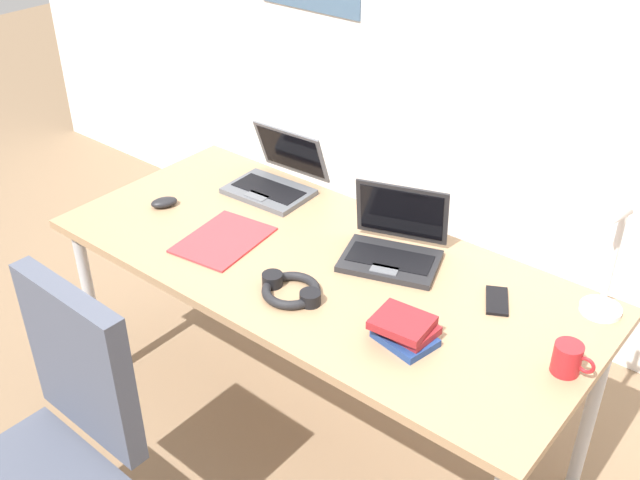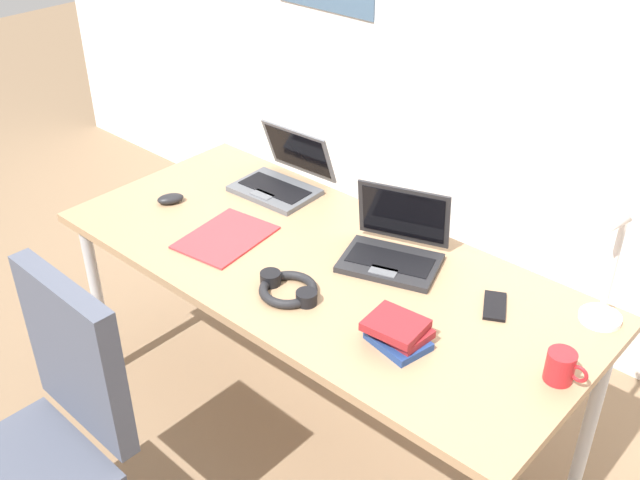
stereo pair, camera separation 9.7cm
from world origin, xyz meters
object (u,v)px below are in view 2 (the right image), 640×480
desk_lamp (609,268)px  office_chair (42,474)px  laptop_front_right (282,178)px  coffee_mug (560,367)px  laptop_near_lamp (394,248)px  paper_folder_front_right (226,237)px  book_stack (397,331)px  cell_phone (495,306)px  computer_mouse (170,199)px  headphones (288,289)px

desk_lamp → office_chair: 1.67m
laptop_front_right → coffee_mug: laptop_front_right is taller
laptop_front_right → laptop_near_lamp: 0.61m
paper_folder_front_right → book_stack: bearing=-3.6°
laptop_front_right → coffee_mug: bearing=-12.4°
desk_lamp → cell_phone: bearing=-155.6°
laptop_near_lamp → paper_folder_front_right: 0.57m
computer_mouse → book_stack: book_stack is taller
laptop_near_lamp → coffee_mug: laptop_near_lamp is taller
paper_folder_front_right → headphones: bearing=-12.7°
laptop_front_right → office_chair: size_ratio=0.33×
desk_lamp → book_stack: (-0.38, -0.43, -0.16)m
computer_mouse → office_chair: bearing=-35.2°
book_stack → coffee_mug: (0.40, 0.15, 0.01)m
headphones → office_chair: bearing=-108.4°
desk_lamp → coffee_mug: size_ratio=3.54×
laptop_near_lamp → headphones: (-0.13, -0.36, -0.03)m
cell_phone → coffee_mug: (0.28, -0.16, 0.04)m
computer_mouse → cell_phone: (1.21, 0.24, -0.01)m
cell_phone → book_stack: 0.34m
paper_folder_front_right → coffee_mug: size_ratio=2.74×
laptop_near_lamp → book_stack: 0.41m
paper_folder_front_right → coffee_mug: bearing=5.2°
office_chair → desk_lamp: bearing=50.5°
desk_lamp → laptop_near_lamp: 0.66m
computer_mouse → laptop_front_right: bearing=84.2°
computer_mouse → paper_folder_front_right: size_ratio=0.31×
laptop_front_right → office_chair: office_chair is taller
desk_lamp → laptop_near_lamp: desk_lamp is taller
computer_mouse → coffee_mug: size_ratio=0.85×
laptop_front_right → computer_mouse: (-0.23, -0.35, -0.03)m
laptop_front_right → coffee_mug: 1.29m
desk_lamp → cell_phone: size_ratio=2.94×
laptop_front_right → computer_mouse: size_ratio=3.33×
laptop_front_right → paper_folder_front_right: (0.11, -0.38, -0.04)m
desk_lamp → laptop_near_lamp: bearing=-169.9°
computer_mouse → cell_phone: computer_mouse is taller
computer_mouse → desk_lamp: bearing=40.7°
laptop_near_lamp → computer_mouse: 0.87m
laptop_near_lamp → cell_phone: 0.38m
headphones → desk_lamp: bearing=31.9°
desk_lamp → computer_mouse: size_ratio=4.17×
cell_phone → paper_folder_front_right: cell_phone is taller
laptop_front_right → office_chair: 1.30m
coffee_mug → paper_folder_front_right: bearing=-174.8°
laptop_front_right → coffee_mug: size_ratio=2.83×
laptop_near_lamp → office_chair: 1.23m
laptop_front_right → laptop_near_lamp: size_ratio=0.86×
laptop_front_right → cell_phone: size_ratio=2.35×
desk_lamp → laptop_front_right: desk_lamp is taller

